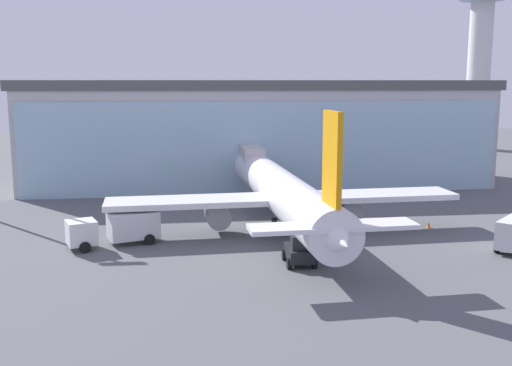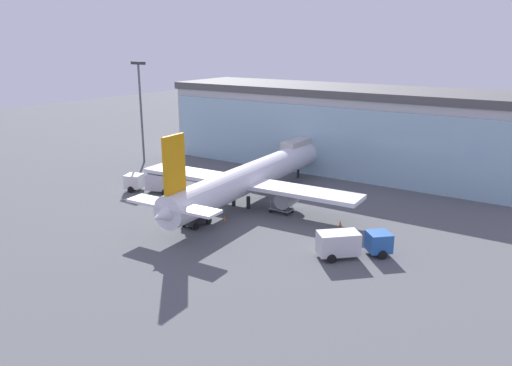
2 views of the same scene
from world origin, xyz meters
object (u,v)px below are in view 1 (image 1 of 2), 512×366
at_px(baggage_cart, 345,225).
at_px(pushback_tug, 299,251).
at_px(airplane, 282,193).
at_px(catering_truck, 117,228).
at_px(jet_bridge, 249,156).
at_px(control_tower, 481,41).
at_px(safety_cone_wingtip, 429,225).
at_px(safety_cone_nose, 312,248).

relative_size(baggage_cart, pushback_tug, 0.88).
height_order(airplane, catering_truck, airplane).
relative_size(jet_bridge, control_tower, 0.37).
relative_size(jet_bridge, catering_truck, 1.63).
height_order(catering_truck, pushback_tug, catering_truck).
relative_size(airplane, baggage_cart, 13.10).
height_order(pushback_tug, safety_cone_wingtip, pushback_tug).
distance_m(baggage_cart, safety_cone_wingtip, 7.91).
distance_m(control_tower, airplane, 79.07).
height_order(baggage_cart, pushback_tug, pushback_tug).
height_order(jet_bridge, pushback_tug, jet_bridge).
relative_size(catering_truck, baggage_cart, 2.65).
distance_m(catering_truck, baggage_cart, 19.91).
bearing_deg(baggage_cart, pushback_tug, 56.78).
distance_m(airplane, catering_truck, 14.74).
bearing_deg(jet_bridge, safety_cone_nose, -174.84).
relative_size(airplane, pushback_tug, 11.57).
height_order(jet_bridge, safety_cone_nose, jet_bridge).
bearing_deg(safety_cone_nose, baggage_cart, 56.09).
distance_m(control_tower, pushback_tug, 87.93).
distance_m(jet_bridge, safety_cone_wingtip, 23.97).
distance_m(catering_truck, pushback_tug, 15.44).
xyz_separation_m(control_tower, airplane, (-46.70, -61.37, -17.45)).
bearing_deg(safety_cone_nose, control_tower, 56.51).
relative_size(control_tower, baggage_cart, 11.57).
distance_m(jet_bridge, baggage_cart, 20.24).
bearing_deg(control_tower, jet_bridge, -137.79).
height_order(control_tower, catering_truck, control_tower).
distance_m(pushback_tug, safety_cone_wingtip, 16.77).
bearing_deg(airplane, catering_truck, 100.55).
bearing_deg(catering_truck, jet_bridge, -142.21).
xyz_separation_m(airplane, safety_cone_wingtip, (13.47, -0.56, -3.13)).
xyz_separation_m(pushback_tug, safety_cone_nose, (1.56, 3.34, -0.70)).
bearing_deg(control_tower, safety_cone_nose, -123.49).
bearing_deg(safety_cone_nose, catering_truck, 168.43).
relative_size(catering_truck, safety_cone_wingtip, 13.81).
bearing_deg(catering_truck, control_tower, -154.91).
relative_size(control_tower, safety_cone_nose, 60.16).
xyz_separation_m(safety_cone_nose, safety_cone_wingtip, (12.02, 6.46, 0.00)).
distance_m(airplane, safety_cone_wingtip, 13.84).
xyz_separation_m(airplane, safety_cone_nose, (1.45, -7.02, -3.13)).
xyz_separation_m(baggage_cart, safety_cone_wingtip, (7.90, 0.33, -0.23)).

